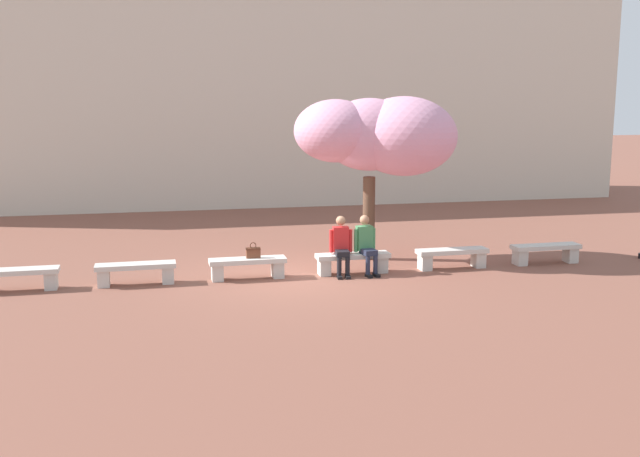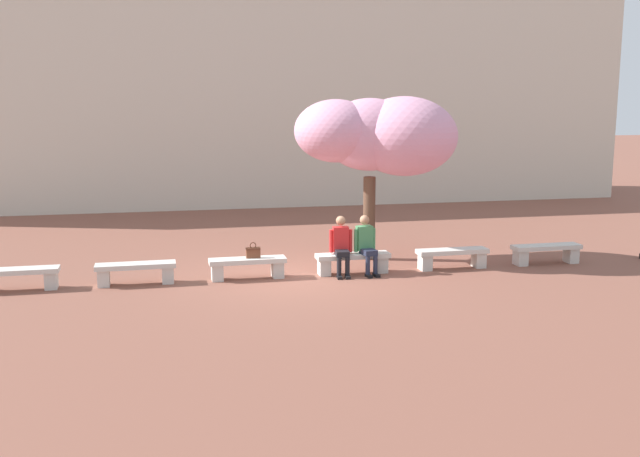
{
  "view_description": "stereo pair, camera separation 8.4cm",
  "coord_description": "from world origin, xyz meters",
  "px_view_note": "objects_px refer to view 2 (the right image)",
  "views": [
    {
      "loc": [
        -2.96,
        -15.57,
        3.89
      ],
      "look_at": [
        0.47,
        0.2,
        1.0
      ],
      "focal_mm": 42.0,
      "sensor_mm": 36.0,
      "label": 1
    },
    {
      "loc": [
        -2.88,
        -15.59,
        3.89
      ],
      "look_at": [
        0.47,
        0.2,
        1.0
      ],
      "focal_mm": 42.0,
      "sensor_mm": 36.0,
      "label": 2
    }
  ],
  "objects_px": {
    "person_seated_right": "(366,242)",
    "stone_bench_west_end": "(17,276)",
    "stone_bench_far_east": "(546,251)",
    "person_seated_left": "(341,243)",
    "stone_bench_near_west": "(136,270)",
    "stone_bench_center": "(248,265)",
    "stone_bench_near_east": "(353,260)",
    "cherry_tree_main": "(378,135)",
    "handbag": "(253,252)",
    "stone_bench_east_end": "(452,256)"
  },
  "relations": [
    {
      "from": "person_seated_left",
      "to": "person_seated_right",
      "type": "height_order",
      "value": "same"
    },
    {
      "from": "stone_bench_near_west",
      "to": "stone_bench_center",
      "type": "xyz_separation_m",
      "value": [
        2.33,
        0.0,
        0.0
      ]
    },
    {
      "from": "stone_bench_near_east",
      "to": "person_seated_left",
      "type": "distance_m",
      "value": 0.49
    },
    {
      "from": "stone_bench_center",
      "to": "person_seated_left",
      "type": "xyz_separation_m",
      "value": [
        2.05,
        -0.05,
        0.4
      ]
    },
    {
      "from": "stone_bench_center",
      "to": "cherry_tree_main",
      "type": "height_order",
      "value": "cherry_tree_main"
    },
    {
      "from": "person_seated_left",
      "to": "stone_bench_near_east",
      "type": "bearing_deg",
      "value": 10.86
    },
    {
      "from": "stone_bench_far_east",
      "to": "cherry_tree_main",
      "type": "bearing_deg",
      "value": 160.43
    },
    {
      "from": "stone_bench_near_east",
      "to": "person_seated_left",
      "type": "height_order",
      "value": "person_seated_left"
    },
    {
      "from": "stone_bench_near_east",
      "to": "person_seated_left",
      "type": "relative_size",
      "value": 1.27
    },
    {
      "from": "stone_bench_near_east",
      "to": "handbag",
      "type": "height_order",
      "value": "handbag"
    },
    {
      "from": "person_seated_left",
      "to": "person_seated_right",
      "type": "relative_size",
      "value": 1.0
    },
    {
      "from": "handbag",
      "to": "cherry_tree_main",
      "type": "height_order",
      "value": "cherry_tree_main"
    },
    {
      "from": "stone_bench_near_west",
      "to": "cherry_tree_main",
      "type": "bearing_deg",
      "value": 13.31
    },
    {
      "from": "stone_bench_east_end",
      "to": "stone_bench_far_east",
      "type": "relative_size",
      "value": 1.0
    },
    {
      "from": "stone_bench_far_east",
      "to": "stone_bench_west_end",
      "type": "bearing_deg",
      "value": 180.0
    },
    {
      "from": "stone_bench_east_end",
      "to": "stone_bench_far_east",
      "type": "bearing_deg",
      "value": 0.0
    },
    {
      "from": "cherry_tree_main",
      "to": "person_seated_right",
      "type": "bearing_deg",
      "value": -115.39
    },
    {
      "from": "stone_bench_near_east",
      "to": "stone_bench_east_end",
      "type": "height_order",
      "value": "same"
    },
    {
      "from": "stone_bench_near_west",
      "to": "stone_bench_far_east",
      "type": "height_order",
      "value": "same"
    },
    {
      "from": "stone_bench_center",
      "to": "stone_bench_east_end",
      "type": "bearing_deg",
      "value": 0.0
    },
    {
      "from": "handbag",
      "to": "stone_bench_east_end",
      "type": "bearing_deg",
      "value": -0.33
    },
    {
      "from": "stone_bench_center",
      "to": "person_seated_left",
      "type": "bearing_deg",
      "value": -1.49
    },
    {
      "from": "stone_bench_near_west",
      "to": "cherry_tree_main",
      "type": "relative_size",
      "value": 0.43
    },
    {
      "from": "stone_bench_far_east",
      "to": "person_seated_left",
      "type": "xyz_separation_m",
      "value": [
        -4.93,
        -0.05,
        0.4
      ]
    },
    {
      "from": "person_seated_right",
      "to": "stone_bench_center",
      "type": "bearing_deg",
      "value": 178.84
    },
    {
      "from": "stone_bench_center",
      "to": "stone_bench_east_end",
      "type": "xyz_separation_m",
      "value": [
        4.65,
        0.0,
        0.0
      ]
    },
    {
      "from": "stone_bench_west_end",
      "to": "cherry_tree_main",
      "type": "bearing_deg",
      "value": 9.48
    },
    {
      "from": "stone_bench_center",
      "to": "person_seated_right",
      "type": "relative_size",
      "value": 1.27
    },
    {
      "from": "stone_bench_near_east",
      "to": "stone_bench_east_end",
      "type": "xyz_separation_m",
      "value": [
        2.33,
        0.0,
        0.0
      ]
    },
    {
      "from": "person_seated_left",
      "to": "handbag",
      "type": "distance_m",
      "value": 1.93
    },
    {
      "from": "stone_bench_near_west",
      "to": "stone_bench_near_east",
      "type": "relative_size",
      "value": 1.0
    },
    {
      "from": "stone_bench_near_west",
      "to": "handbag",
      "type": "bearing_deg",
      "value": 0.61
    },
    {
      "from": "person_seated_left",
      "to": "stone_bench_far_east",
      "type": "bearing_deg",
      "value": 0.62
    },
    {
      "from": "stone_bench_east_end",
      "to": "person_seated_right",
      "type": "relative_size",
      "value": 1.27
    },
    {
      "from": "person_seated_right",
      "to": "stone_bench_west_end",
      "type": "bearing_deg",
      "value": 179.58
    },
    {
      "from": "stone_bench_far_east",
      "to": "person_seated_right",
      "type": "height_order",
      "value": "person_seated_right"
    },
    {
      "from": "stone_bench_near_east",
      "to": "person_seated_left",
      "type": "xyz_separation_m",
      "value": [
        -0.28,
        -0.05,
        0.4
      ]
    },
    {
      "from": "stone_bench_center",
      "to": "stone_bench_east_end",
      "type": "distance_m",
      "value": 4.65
    },
    {
      "from": "person_seated_left",
      "to": "cherry_tree_main",
      "type": "xyz_separation_m",
      "value": [
        1.21,
        1.38,
        2.26
      ]
    },
    {
      "from": "handbag",
      "to": "cherry_tree_main",
      "type": "distance_m",
      "value": 4.15
    },
    {
      "from": "stone_bench_center",
      "to": "stone_bench_far_east",
      "type": "height_order",
      "value": "same"
    },
    {
      "from": "stone_bench_east_end",
      "to": "handbag",
      "type": "height_order",
      "value": "handbag"
    },
    {
      "from": "stone_bench_center",
      "to": "cherry_tree_main",
      "type": "xyz_separation_m",
      "value": [
        3.26,
        1.32,
        2.66
      ]
    },
    {
      "from": "stone_bench_near_west",
      "to": "stone_bench_center",
      "type": "height_order",
      "value": "same"
    },
    {
      "from": "stone_bench_far_east",
      "to": "stone_bench_near_east",
      "type": "bearing_deg",
      "value": 180.0
    },
    {
      "from": "stone_bench_west_end",
      "to": "stone_bench_near_west",
      "type": "distance_m",
      "value": 2.33
    },
    {
      "from": "stone_bench_west_end",
      "to": "handbag",
      "type": "bearing_deg",
      "value": 0.31
    },
    {
      "from": "person_seated_right",
      "to": "cherry_tree_main",
      "type": "distance_m",
      "value": 2.73
    },
    {
      "from": "person_seated_left",
      "to": "cherry_tree_main",
      "type": "relative_size",
      "value": 0.33
    },
    {
      "from": "stone_bench_center",
      "to": "stone_bench_east_end",
      "type": "height_order",
      "value": "same"
    }
  ]
}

